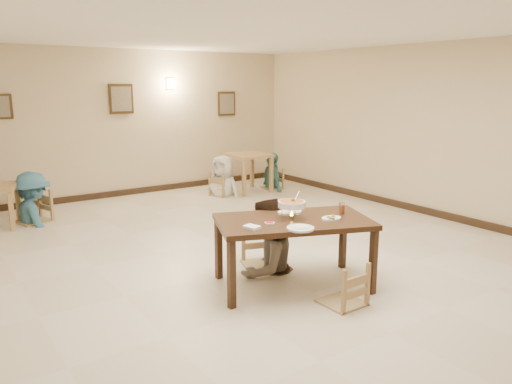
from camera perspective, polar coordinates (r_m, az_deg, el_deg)
floor at (r=6.55m, az=0.07°, el=-8.25°), size 10.00×10.00×0.00m
ceiling at (r=6.18m, az=0.08°, el=18.81°), size 10.00×10.00×0.00m
wall_back at (r=10.66m, az=-15.59°, el=7.52°), size 10.00×0.00×10.00m
wall_right at (r=9.07m, az=21.43°, el=6.38°), size 0.00×10.00×10.00m
baseboard_back at (r=10.84m, az=-15.10°, el=-0.09°), size 8.00×0.06×0.12m
baseboard_right at (r=9.29m, az=20.64°, el=-2.49°), size 0.06×10.00×0.12m
picture_b at (r=10.63m, az=-15.15°, el=10.23°), size 0.50×0.04×0.60m
picture_c at (r=11.72m, az=-3.37°, el=10.04°), size 0.45×0.04×0.55m
wall_sconce at (r=11.05m, az=-9.76°, el=12.09°), size 0.16×0.05×0.22m
main_table at (r=5.67m, az=4.29°, el=-3.89°), size 1.94×1.52×0.80m
chair_far at (r=6.33m, az=0.76°, el=-4.16°), size 0.48×0.48×1.02m
chair_near at (r=5.36m, az=9.95°, el=-8.11°), size 0.42×0.42×0.89m
main_diner at (r=6.12m, az=1.19°, el=-0.87°), size 1.05×0.93×1.81m
curry_warmer at (r=5.64m, az=4.11°, el=-1.41°), size 0.35×0.31×0.28m
rice_plate_far at (r=5.90m, az=3.88°, el=-2.28°), size 0.31×0.31×0.07m
rice_plate_near at (r=5.26m, az=5.09°, el=-4.12°), size 0.29×0.29×0.07m
fried_plate at (r=5.69m, az=8.61°, el=-2.93°), size 0.24×0.24×0.05m
chili_dish at (r=5.44m, az=1.57°, el=-3.55°), size 0.11×0.11×0.02m
napkin_cutlery at (r=5.27m, az=-0.47°, el=-4.03°), size 0.19×0.26×0.03m
drink_glass at (r=5.94m, az=9.77°, el=-1.87°), size 0.07×0.07×0.13m
bg_table_right at (r=10.75m, az=-0.90°, el=3.66°), size 0.85×0.85×0.83m
bg_chair_lr at (r=9.16m, az=-24.26°, el=-0.04°), size 0.49×0.49×1.04m
bg_chair_rl at (r=10.46m, az=-3.82°, el=2.18°), size 0.45×0.45×0.95m
bg_chair_rr at (r=11.14m, az=1.88°, el=2.62°), size 0.41×0.41×0.87m
bg_diner_b at (r=9.10m, az=-24.46°, el=2.11°), size 0.88×1.23×1.73m
bg_diner_c at (r=10.40m, az=-3.85°, el=4.21°), size 0.84×0.98×1.69m
bg_diner_d at (r=11.08m, az=1.89°, el=4.54°), size 0.64×1.02×1.63m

